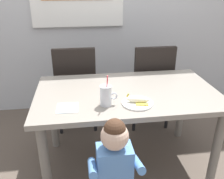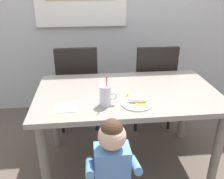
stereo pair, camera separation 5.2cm
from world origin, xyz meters
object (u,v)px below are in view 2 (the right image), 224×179
(toddler_standing, at_px, (112,163))
(dining_chair_right, at_px, (152,82))
(milk_cup, at_px, (105,97))
(paper_napkin, at_px, (67,107))
(dining_chair_left, at_px, (78,83))
(snack_plate, at_px, (137,103))
(peeled_banana, at_px, (138,100))
(dining_table, at_px, (127,102))

(toddler_standing, bearing_deg, dining_chair_right, 64.46)
(milk_cup, bearing_deg, dining_chair_right, 54.91)
(toddler_standing, bearing_deg, milk_cup, 91.02)
(dining_chair_right, distance_m, paper_napkin, 1.22)
(dining_chair_left, bearing_deg, snack_plate, 116.81)
(peeled_banana, bearing_deg, milk_cup, 176.07)
(dining_table, bearing_deg, toddler_standing, -107.88)
(dining_table, bearing_deg, snack_plate, -82.45)
(toddler_standing, distance_m, snack_plate, 0.48)
(peeled_banana, bearing_deg, dining_table, 98.93)
(dining_table, xyz_separation_m, peeled_banana, (0.04, -0.23, 0.13))
(milk_cup, xyz_separation_m, snack_plate, (0.23, -0.02, -0.06))
(dining_chair_left, bearing_deg, milk_cup, 104.36)
(dining_table, distance_m, snack_plate, 0.26)
(dining_chair_left, height_order, snack_plate, dining_chair_left)
(dining_chair_left, xyz_separation_m, peeled_banana, (0.46, -0.90, 0.23))
(dining_table, xyz_separation_m, snack_plate, (0.03, -0.23, 0.10))
(dining_chair_left, distance_m, peeled_banana, 1.04)
(dining_chair_right, bearing_deg, peeled_banana, 67.61)
(snack_plate, bearing_deg, toddler_standing, -121.61)
(dining_table, height_order, peeled_banana, peeled_banana)
(milk_cup, bearing_deg, snack_plate, -3.92)
(dining_chair_left, bearing_deg, paper_napkin, 86.79)
(snack_plate, bearing_deg, dining_table, 97.55)
(dining_chair_left, height_order, paper_napkin, dining_chair_left)
(dining_chair_right, relative_size, milk_cup, 3.90)
(peeled_banana, height_order, paper_napkin, peeled_banana)
(dining_chair_right, distance_m, peeled_banana, 0.94)
(dining_table, height_order, dining_chair_left, dining_chair_left)
(toddler_standing, relative_size, snack_plate, 3.64)
(dining_chair_right, distance_m, milk_cup, 1.05)
(snack_plate, bearing_deg, milk_cup, 176.08)
(toddler_standing, xyz_separation_m, peeled_banana, (0.23, 0.36, 0.24))
(milk_cup, distance_m, peeled_banana, 0.24)
(dining_chair_right, height_order, snack_plate, dining_chair_right)
(dining_chair_left, relative_size, peeled_banana, 5.47)
(dining_table, distance_m, paper_napkin, 0.54)
(dining_table, xyz_separation_m, dining_chair_left, (-0.43, 0.67, -0.10))
(dining_table, relative_size, peeled_banana, 8.41)
(dining_chair_left, height_order, milk_cup, milk_cup)
(toddler_standing, distance_m, paper_napkin, 0.51)
(dining_chair_right, xyz_separation_m, paper_napkin, (-0.86, -0.84, 0.20))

